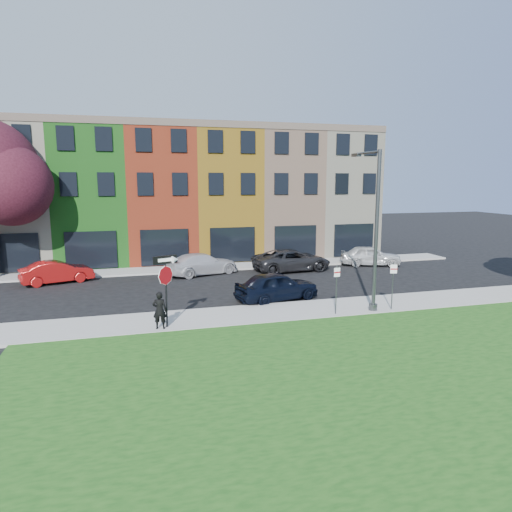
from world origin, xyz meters
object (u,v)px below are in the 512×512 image
object	(u,v)px
stop_sign	(166,277)
street_lamp	(374,231)
man	(160,310)
sedan_near	(277,286)

from	to	relation	value
stop_sign	street_lamp	world-z (taller)	street_lamp
man	street_lamp	bearing A→B (deg)	-165.92
sedan_near	street_lamp	xyz separation A→B (m)	(3.75, -3.16, 3.16)
man	street_lamp	xyz separation A→B (m)	(10.03, 0.32, 3.01)
stop_sign	man	distance (m)	1.43
man	sedan_near	world-z (taller)	man
stop_sign	sedan_near	bearing A→B (deg)	10.46
stop_sign	sedan_near	distance (m)	7.02
stop_sign	man	size ratio (longest dim) A/B	1.93
sedan_near	street_lamp	distance (m)	5.84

